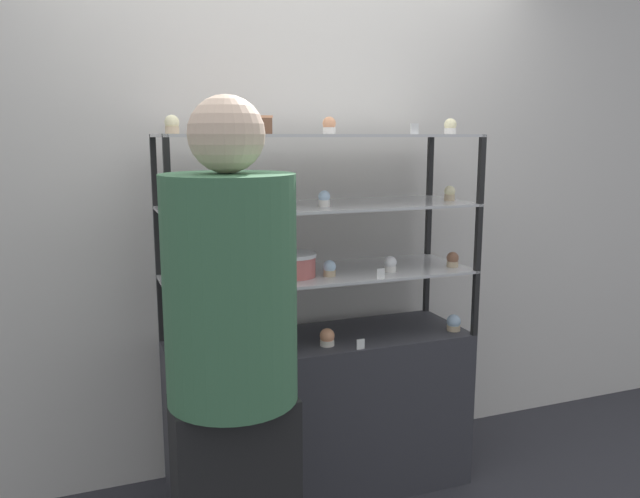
{
  "coord_description": "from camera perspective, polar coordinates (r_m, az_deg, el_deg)",
  "views": [
    {
      "loc": [
        -0.96,
        -2.51,
        1.63
      ],
      "look_at": [
        0.0,
        0.0,
        1.14
      ],
      "focal_mm": 35.0,
      "sensor_mm": 36.0,
      "label": 1
    }
  ],
  "objects": [
    {
      "name": "display_riser_middle",
      "position": [
        2.71,
        0.0,
        3.69
      ],
      "size": [
        1.37,
        0.45,
        0.3
      ],
      "color": "black",
      "rests_on": "display_riser_lower"
    },
    {
      "name": "cupcake_9",
      "position": [
        2.63,
        0.39,
        4.62
      ],
      "size": [
        0.05,
        0.05,
        0.07
      ],
      "color": "white",
      "rests_on": "display_riser_middle"
    },
    {
      "name": "price_tag_3",
      "position": [
        2.65,
        8.64,
        10.82
      ],
      "size": [
        0.04,
        0.0,
        0.04
      ],
      "color": "white",
      "rests_on": "display_riser_upper"
    },
    {
      "name": "cupcake_0",
      "position": [
        2.62,
        -12.71,
        -9.13
      ],
      "size": [
        0.07,
        0.07,
        0.08
      ],
      "color": "#CCB28C",
      "rests_on": "display_base"
    },
    {
      "name": "cupcake_5",
      "position": [
        2.68,
        0.88,
        -1.8
      ],
      "size": [
        0.06,
        0.06,
        0.07
      ],
      "color": "#CCB28C",
      "rests_on": "display_riser_lower"
    },
    {
      "name": "layer_cake_centerpiece",
      "position": [
        2.67,
        -2.45,
        -1.43
      ],
      "size": [
        0.2,
        0.2,
        0.1
      ],
      "color": "#C66660",
      "rests_on": "display_riser_lower"
    },
    {
      "name": "display_riser_upper",
      "position": [
        2.69,
        0.0,
        10.06
      ],
      "size": [
        1.37,
        0.45,
        0.3
      ],
      "color": "black",
      "rests_on": "display_riser_middle"
    },
    {
      "name": "back_wall",
      "position": [
        3.06,
        -2.49,
        4.09
      ],
      "size": [
        8.0,
        0.05,
        2.6
      ],
      "color": "silver",
      "rests_on": "ground_plane"
    },
    {
      "name": "ground_plane",
      "position": [
        3.15,
        0.0,
        -20.92
      ],
      "size": [
        20.0,
        20.0,
        0.0
      ],
      "primitive_type": "plane",
      "color": "#2D2D33"
    },
    {
      "name": "price_tag_0",
      "position": [
        2.69,
        3.73,
        -8.68
      ],
      "size": [
        0.04,
        0.0,
        0.04
      ],
      "color": "white",
      "rests_on": "display_base"
    },
    {
      "name": "sheet_cake_frosted",
      "position": [
        2.6,
        -7.48,
        11.2
      ],
      "size": [
        0.25,
        0.13,
        0.07
      ],
      "color": "brown",
      "rests_on": "display_riser_upper"
    },
    {
      "name": "cupcake_8",
      "position": [
        2.46,
        -13.26,
        3.96
      ],
      "size": [
        0.05,
        0.05,
        0.07
      ],
      "color": "beige",
      "rests_on": "display_riser_middle"
    },
    {
      "name": "display_base",
      "position": [
        2.97,
        0.0,
        -14.84
      ],
      "size": [
        1.37,
        0.45,
        0.74
      ],
      "color": "#333338",
      "rests_on": "ground_plane"
    },
    {
      "name": "price_tag_1",
      "position": [
        2.64,
        5.58,
        -2.25
      ],
      "size": [
        0.04,
        0.0,
        0.04
      ],
      "color": "white",
      "rests_on": "display_riser_lower"
    },
    {
      "name": "cupcake_1",
      "position": [
        2.72,
        0.66,
        -8.1
      ],
      "size": [
        0.07,
        0.07,
        0.08
      ],
      "color": "beige",
      "rests_on": "display_base"
    },
    {
      "name": "display_riser_lower",
      "position": [
        2.76,
        0.0,
        -2.52
      ],
      "size": [
        1.37,
        0.45,
        0.3
      ],
      "color": "black",
      "rests_on": "display_base"
    },
    {
      "name": "cupcake_2",
      "position": [
        2.99,
        12.12,
        -6.64
      ],
      "size": [
        0.07,
        0.07,
        0.08
      ],
      "color": "#CCB28C",
      "rests_on": "display_base"
    },
    {
      "name": "cupcake_3",
      "position": [
        2.5,
        -12.57,
        -2.92
      ],
      "size": [
        0.06,
        0.06,
        0.07
      ],
      "color": "white",
      "rests_on": "display_riser_lower"
    },
    {
      "name": "cupcake_7",
      "position": [
        2.93,
        12.03,
        -0.97
      ],
      "size": [
        0.06,
        0.06,
        0.07
      ],
      "color": "#CCB28C",
      "rests_on": "display_riser_lower"
    },
    {
      "name": "cupcake_6",
      "position": [
        2.78,
        6.45,
        -1.39
      ],
      "size": [
        0.06,
        0.06,
        0.07
      ],
      "color": "white",
      "rests_on": "display_riser_lower"
    },
    {
      "name": "customer_figure",
      "position": [
        2.0,
        -8.03,
        -10.14
      ],
      "size": [
        0.41,
        0.41,
        1.75
      ],
      "color": "black",
      "rests_on": "ground_plane"
    },
    {
      "name": "cupcake_10",
      "position": [
        2.94,
        11.77,
        5.01
      ],
      "size": [
        0.05,
        0.05,
        0.07
      ],
      "color": "#CCB28C",
      "rests_on": "display_riser_middle"
    },
    {
      "name": "cupcake_11",
      "position": [
        2.46,
        -13.38,
        10.99
      ],
      "size": [
        0.06,
        0.06,
        0.07
      ],
      "color": "#CCB28C",
      "rests_on": "display_riser_upper"
    },
    {
      "name": "cupcake_12",
      "position": [
        2.62,
        0.84,
        11.21
      ],
      "size": [
        0.06,
        0.06,
        0.07
      ],
      "color": "white",
      "rests_on": "display_riser_upper"
    },
    {
      "name": "cupcake_13",
      "position": [
        2.93,
        11.83,
        10.89
      ],
      "size": [
        0.06,
        0.06,
        0.07
      ],
      "color": "white",
      "rests_on": "display_riser_upper"
    },
    {
      "name": "cupcake_4",
      "position": [
        2.57,
        -5.55,
        -2.36
      ],
      "size": [
        0.06,
        0.06,
        0.07
      ],
      "color": "#CCB28C",
      "rests_on": "display_riser_lower"
    },
    {
      "name": "price_tag_2",
      "position": [
        2.41,
        -4.97,
        3.81
      ],
      "size": [
        0.04,
        0.0,
        0.04
      ],
      "color": "white",
      "rests_on": "display_riser_middle"
    }
  ]
}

